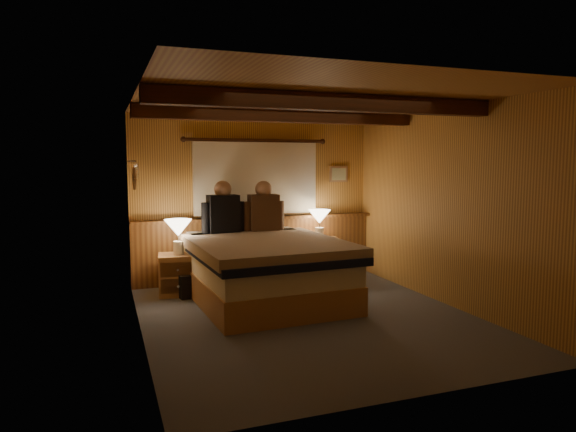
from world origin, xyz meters
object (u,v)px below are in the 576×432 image
bed (265,269)px  lamp_left (178,230)px  lamp_right (319,218)px  person_right (264,210)px  nightstand_right (321,259)px  duffel_bag (196,284)px  nightstand_left (178,274)px  person_left (223,211)px

bed → lamp_left: size_ratio=5.12×
lamp_right → person_right: (-0.87, -0.03, 0.15)m
lamp_left → nightstand_right: bearing=4.6°
bed → nightstand_right: 1.40m
nightstand_right → duffel_bag: nightstand_right is taller
nightstand_left → person_right: bearing=13.7°
nightstand_left → duffel_bag: nightstand_left is taller
nightstand_left → lamp_left: 0.59m
bed → lamp_left: 1.26m
bed → person_right: bearing=70.6°
nightstand_right → lamp_left: bearing=-168.8°
lamp_left → lamp_right: (2.09, 0.21, 0.05)m
lamp_right → duffel_bag: (-1.88, -0.32, -0.76)m
nightstand_right → lamp_left: 2.17m
nightstand_right → lamp_left: lamp_left is taller
nightstand_right → person_right: (-0.88, 0.01, 0.76)m
person_left → nightstand_left: bearing=-172.0°
nightstand_right → person_right: person_right is taller
bed → nightstand_left: bed is taller
lamp_left → person_left: 0.69m
bed → person_left: (-0.33, 0.83, 0.66)m
nightstand_right → nightstand_left: bearing=-169.6°
lamp_right → bed: bearing=-142.3°
lamp_left → lamp_right: bearing=5.7°
person_left → duffel_bag: (-0.43, -0.29, -0.91)m
lamp_right → person_left: 1.46m
duffel_bag → nightstand_left: bearing=137.5°
lamp_right → person_right: person_right is taller
nightstand_left → person_left: size_ratio=0.72×
bed → lamp_left: (-0.97, 0.66, 0.45)m
person_right → nightstand_right: bearing=0.0°
nightstand_left → person_left: person_left is taller
bed → duffel_bag: bearing=141.6°
nightstand_left → duffel_bag: size_ratio=0.99×
person_right → lamp_right: bearing=2.6°
lamp_left → person_right: size_ratio=0.63×
lamp_left → duffel_bag: lamp_left is taller
bed → lamp_right: (1.12, 0.87, 0.51)m
nightstand_right → person_left: person_left is taller
lamp_left → person_right: (1.22, 0.18, 0.21)m
bed → duffel_bag: bed is taller
lamp_left → person_left: bearing=15.3°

